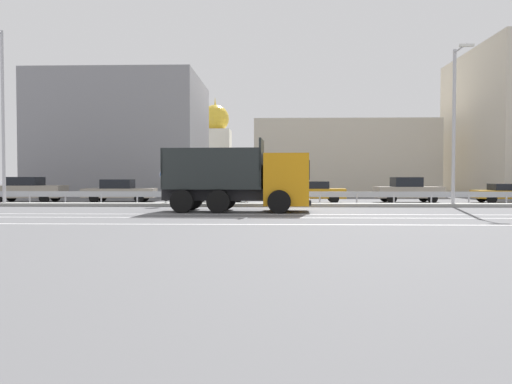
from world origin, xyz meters
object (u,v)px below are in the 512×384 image
median_road_sign (166,186)px  street_lamp_0 (1,108)px  parked_car_6 (507,193)px  street_lamp_1 (455,120)px  parked_car_3 (219,190)px  parked_car_2 (119,191)px  parked_car_1 (27,190)px  church_tower (215,149)px  parked_car_4 (314,192)px  parked_car_5 (408,190)px  dump_truck (256,183)px

median_road_sign → street_lamp_0: (-9.01, -0.19, 4.28)m
street_lamp_0 → parked_car_6: 29.84m
street_lamp_1 → parked_car_3: bearing=160.6°
street_lamp_0 → parked_car_2: street_lamp_0 is taller
parked_car_2 → parked_car_6: (24.03, -0.34, -0.10)m
parked_car_1 → church_tower: (8.91, 27.11, 4.04)m
street_lamp_0 → church_tower: 32.30m
median_road_sign → parked_car_6: 20.54m
street_lamp_1 → parked_car_4: (-7.11, 3.94, -3.95)m
street_lamp_1 → parked_car_1: size_ratio=1.79×
parked_car_5 → parked_car_4: bearing=-85.8°
dump_truck → church_tower: church_tower is taller
parked_car_2 → church_tower: size_ratio=0.42×
parked_car_6 → church_tower: (-20.97, 27.21, 4.22)m
median_road_sign → parked_car_4: (8.39, 3.68, -0.41)m
parked_car_2 → parked_car_6: 24.03m
parked_car_3 → street_lamp_0: bearing=110.3°
parked_car_5 → church_tower: size_ratio=0.37×
parked_car_6 → church_tower: size_ratio=0.37×
church_tower → parked_car_3: bearing=-83.0°
parked_car_3 → median_road_sign: bearing=149.0°
median_road_sign → parked_car_5: 14.93m
parked_car_3 → church_tower: size_ratio=0.36×
parked_car_2 → median_road_sign: bearing=38.7°
parked_car_1 → parked_car_5: bearing=87.8°
parked_car_6 → street_lamp_1: bearing=-44.5°
dump_truck → street_lamp_1: street_lamp_1 is taller
parked_car_5 → church_tower: bearing=-152.3°
church_tower → median_road_sign: bearing=-88.5°
dump_truck → street_lamp_0: street_lamp_0 is taller
median_road_sign → dump_truck: bearing=-37.4°
dump_truck → street_lamp_0: (-14.09, 3.70, 4.04)m
dump_truck → parked_car_4: 8.28m
dump_truck → parked_car_2: size_ratio=1.52×
dump_truck → parked_car_5: 12.34m
parked_car_1 → church_tower: church_tower is taller
parked_car_2 → parked_car_5: bearing=86.4°
street_lamp_0 → parked_car_4: (17.40, 3.86, -4.69)m
parked_car_1 → parked_car_2: parked_car_1 is taller
median_road_sign → parked_car_2: bearing=132.7°
dump_truck → median_road_sign: (-5.07, 3.88, -0.24)m
street_lamp_1 → church_tower: 35.30m
dump_truck → street_lamp_1: size_ratio=0.83×
parked_car_1 → parked_car_2: size_ratio=1.03×
parked_car_1 → parked_car_5: 24.00m
parked_car_3 → parked_car_6: size_ratio=0.97×
dump_truck → parked_car_5: bearing=134.1°
street_lamp_0 → street_lamp_1: 24.53m
street_lamp_0 → church_tower: size_ratio=0.89×
median_road_sign → street_lamp_1: street_lamp_1 is taller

